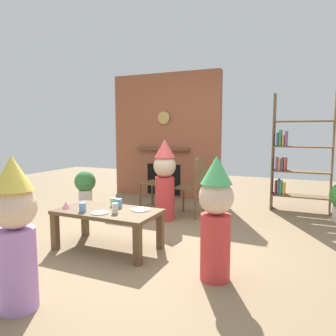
{
  "coord_description": "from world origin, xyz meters",
  "views": [
    {
      "loc": [
        1.74,
        -3.12,
        1.31
      ],
      "look_at": [
        0.15,
        0.4,
        0.85
      ],
      "focal_mm": 34.09,
      "sensor_mm": 36.0,
      "label": 1
    }
  ],
  "objects_px": {
    "coffee_table": "(108,216)",
    "child_in_pink": "(216,215)",
    "birthday_cake_slice": "(66,205)",
    "potted_plant_short": "(85,184)",
    "dining_chair_middle": "(195,183)",
    "bookshelf": "(296,158)",
    "child_by_the_chairs": "(165,178)",
    "paper_cup_center": "(119,203)",
    "paper_plate_front": "(100,213)",
    "child_with_cone_hat": "(15,230)",
    "paper_cup_far_left": "(114,202)",
    "dining_chair_left": "(160,179)",
    "paper_cup_near_left": "(83,207)",
    "paper_plate_rear": "(140,210)",
    "paper_cup_near_right": "(115,208)"
  },
  "relations": [
    {
      "from": "bookshelf",
      "to": "dining_chair_middle",
      "type": "distance_m",
      "value": 1.73
    },
    {
      "from": "child_in_pink",
      "to": "paper_cup_near_left",
      "type": "bearing_deg",
      "value": 8.01
    },
    {
      "from": "bookshelf",
      "to": "birthday_cake_slice",
      "type": "xyz_separation_m",
      "value": [
        -2.25,
        -2.8,
        -0.39
      ]
    },
    {
      "from": "paper_plate_front",
      "to": "coffee_table",
      "type": "bearing_deg",
      "value": 94.91
    },
    {
      "from": "paper_cup_far_left",
      "to": "potted_plant_short",
      "type": "xyz_separation_m",
      "value": [
        -1.7,
        1.61,
        -0.16
      ]
    },
    {
      "from": "bookshelf",
      "to": "birthday_cake_slice",
      "type": "bearing_deg",
      "value": -128.76
    },
    {
      "from": "coffee_table",
      "to": "paper_cup_near_right",
      "type": "xyz_separation_m",
      "value": [
        0.16,
        -0.09,
        0.12
      ]
    },
    {
      "from": "bookshelf",
      "to": "potted_plant_short",
      "type": "bearing_deg",
      "value": -165.93
    },
    {
      "from": "child_with_cone_hat",
      "to": "child_by_the_chairs",
      "type": "bearing_deg",
      "value": -4.29
    },
    {
      "from": "bookshelf",
      "to": "paper_cup_near_left",
      "type": "distance_m",
      "value": 3.49
    },
    {
      "from": "bookshelf",
      "to": "coffee_table",
      "type": "xyz_separation_m",
      "value": [
        -1.79,
        -2.67,
        -0.5
      ]
    },
    {
      "from": "paper_cup_near_left",
      "to": "child_with_cone_hat",
      "type": "height_order",
      "value": "child_with_cone_hat"
    },
    {
      "from": "paper_cup_far_left",
      "to": "paper_cup_center",
      "type": "bearing_deg",
      "value": -16.43
    },
    {
      "from": "dining_chair_middle",
      "to": "potted_plant_short",
      "type": "distance_m",
      "value": 2.18
    },
    {
      "from": "bookshelf",
      "to": "child_by_the_chairs",
      "type": "distance_m",
      "value": 2.19
    },
    {
      "from": "potted_plant_short",
      "to": "birthday_cake_slice",
      "type": "bearing_deg",
      "value": -56.27
    },
    {
      "from": "bookshelf",
      "to": "paper_plate_rear",
      "type": "relative_size",
      "value": 9.08
    },
    {
      "from": "child_in_pink",
      "to": "dining_chair_middle",
      "type": "relative_size",
      "value": 1.22
    },
    {
      "from": "paper_plate_front",
      "to": "dining_chair_middle",
      "type": "distance_m",
      "value": 1.87
    },
    {
      "from": "dining_chair_left",
      "to": "child_by_the_chairs",
      "type": "bearing_deg",
      "value": 129.96
    },
    {
      "from": "coffee_table",
      "to": "child_with_cone_hat",
      "type": "distance_m",
      "value": 1.31
    },
    {
      "from": "dining_chair_left",
      "to": "dining_chair_middle",
      "type": "relative_size",
      "value": 1.0
    },
    {
      "from": "paper_cup_near_left",
      "to": "paper_plate_rear",
      "type": "relative_size",
      "value": 0.47
    },
    {
      "from": "paper_cup_center",
      "to": "paper_plate_front",
      "type": "distance_m",
      "value": 0.31
    },
    {
      "from": "coffee_table",
      "to": "paper_plate_front",
      "type": "relative_size",
      "value": 6.41
    },
    {
      "from": "child_with_cone_hat",
      "to": "child_in_pink",
      "type": "distance_m",
      "value": 1.58
    },
    {
      "from": "child_in_pink",
      "to": "potted_plant_short",
      "type": "distance_m",
      "value": 3.64
    },
    {
      "from": "coffee_table",
      "to": "child_in_pink",
      "type": "relative_size",
      "value": 1.03
    },
    {
      "from": "coffee_table",
      "to": "paper_plate_rear",
      "type": "bearing_deg",
      "value": 22.37
    },
    {
      "from": "birthday_cake_slice",
      "to": "coffee_table",
      "type": "bearing_deg",
      "value": 16.54
    },
    {
      "from": "paper_cup_near_left",
      "to": "dining_chair_left",
      "type": "height_order",
      "value": "dining_chair_left"
    },
    {
      "from": "paper_cup_far_left",
      "to": "child_in_pink",
      "type": "bearing_deg",
      "value": -16.78
    },
    {
      "from": "paper_cup_far_left",
      "to": "birthday_cake_slice",
      "type": "distance_m",
      "value": 0.52
    },
    {
      "from": "bookshelf",
      "to": "paper_plate_rear",
      "type": "bearing_deg",
      "value": -119.9
    },
    {
      "from": "birthday_cake_slice",
      "to": "potted_plant_short",
      "type": "xyz_separation_m",
      "value": [
        -1.28,
        1.92,
        -0.15
      ]
    },
    {
      "from": "paper_cup_center",
      "to": "dining_chair_middle",
      "type": "xyz_separation_m",
      "value": [
        0.38,
        1.51,
        0.02
      ]
    },
    {
      "from": "coffee_table",
      "to": "child_by_the_chairs",
      "type": "height_order",
      "value": "child_by_the_chairs"
    },
    {
      "from": "paper_cup_center",
      "to": "paper_cup_far_left",
      "type": "bearing_deg",
      "value": 163.57
    },
    {
      "from": "child_in_pink",
      "to": "dining_chair_middle",
      "type": "distance_m",
      "value": 2.07
    },
    {
      "from": "paper_cup_center",
      "to": "child_by_the_chairs",
      "type": "height_order",
      "value": "child_by_the_chairs"
    },
    {
      "from": "paper_plate_front",
      "to": "bookshelf",
      "type": "bearing_deg",
      "value": 57.85
    },
    {
      "from": "coffee_table",
      "to": "paper_plate_front",
      "type": "xyz_separation_m",
      "value": [
        0.01,
        -0.16,
        0.08
      ]
    },
    {
      "from": "child_in_pink",
      "to": "child_by_the_chairs",
      "type": "height_order",
      "value": "child_by_the_chairs"
    },
    {
      "from": "paper_cup_near_right",
      "to": "dining_chair_middle",
      "type": "bearing_deg",
      "value": 81.14
    },
    {
      "from": "paper_cup_far_left",
      "to": "child_in_pink",
      "type": "height_order",
      "value": "child_in_pink"
    },
    {
      "from": "paper_cup_far_left",
      "to": "dining_chair_left",
      "type": "bearing_deg",
      "value": 97.24
    },
    {
      "from": "dining_chair_middle",
      "to": "paper_cup_near_right",
      "type": "bearing_deg",
      "value": 84.58
    },
    {
      "from": "coffee_table",
      "to": "potted_plant_short",
      "type": "bearing_deg",
      "value": 134.33
    },
    {
      "from": "child_with_cone_hat",
      "to": "coffee_table",
      "type": "bearing_deg",
      "value": -0.0
    },
    {
      "from": "paper_cup_far_left",
      "to": "dining_chair_left",
      "type": "height_order",
      "value": "dining_chair_left"
    }
  ]
}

